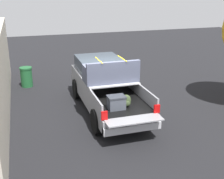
# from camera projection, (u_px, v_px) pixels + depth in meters

# --- Properties ---
(ground_plane) EXTENTS (40.00, 40.00, 0.00)m
(ground_plane) POSITION_uv_depth(u_px,v_px,m) (108.00, 110.00, 12.01)
(ground_plane) COLOR black
(pickup_truck) EXTENTS (6.05, 2.06, 2.23)m
(pickup_truck) POSITION_uv_depth(u_px,v_px,m) (105.00, 84.00, 12.03)
(pickup_truck) COLOR gray
(pickup_truck) RESTS_ON ground_plane
(building_facade) EXTENTS (11.75, 0.36, 3.12)m
(building_facade) POSITION_uv_depth(u_px,v_px,m) (1.00, 74.00, 11.34)
(building_facade) COLOR beige
(building_facade) RESTS_ON ground_plane
(trash_can) EXTENTS (0.60, 0.60, 0.98)m
(trash_can) POSITION_uv_depth(u_px,v_px,m) (26.00, 77.00, 14.69)
(trash_can) COLOR #1E592D
(trash_can) RESTS_ON ground_plane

